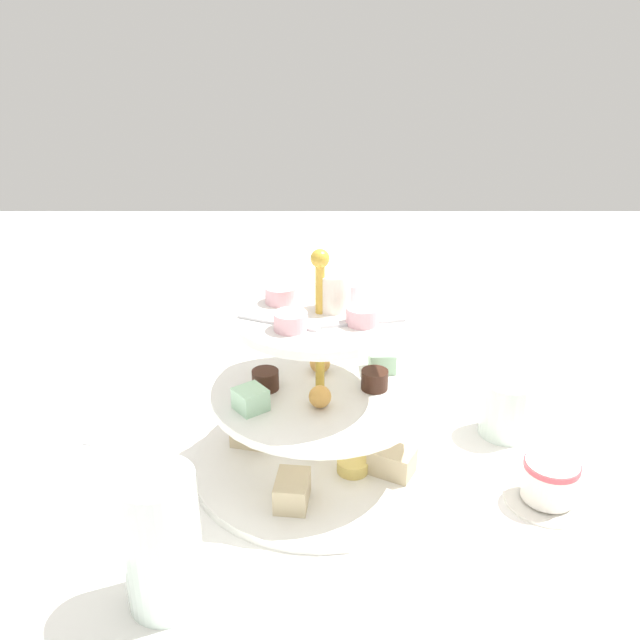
{
  "coord_description": "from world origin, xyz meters",
  "views": [
    {
      "loc": [
        0.0,
        -0.64,
        0.46
      ],
      "look_at": [
        0.0,
        0.0,
        0.18
      ],
      "focal_mm": 36.7,
      "sensor_mm": 36.0,
      "label": 1
    }
  ],
  "objects_px": {
    "tiered_serving_stand": "(321,407)",
    "butter_knife_left": "(123,409)",
    "water_glass_short_left": "(507,408)",
    "teacup_with_saucer": "(549,483)",
    "water_glass_tall_right": "(161,540)"
  },
  "relations": [
    {
      "from": "water_glass_tall_right",
      "to": "water_glass_short_left",
      "type": "relative_size",
      "value": 1.8
    },
    {
      "from": "water_glass_tall_right",
      "to": "butter_knife_left",
      "type": "relative_size",
      "value": 0.78
    },
    {
      "from": "water_glass_tall_right",
      "to": "teacup_with_saucer",
      "type": "distance_m",
      "value": 0.41
    },
    {
      "from": "tiered_serving_stand",
      "to": "water_glass_short_left",
      "type": "xyz_separation_m",
      "value": [
        0.23,
        0.07,
        -0.04
      ]
    },
    {
      "from": "tiered_serving_stand",
      "to": "water_glass_short_left",
      "type": "relative_size",
      "value": 4.02
    },
    {
      "from": "teacup_with_saucer",
      "to": "butter_knife_left",
      "type": "distance_m",
      "value": 0.54
    },
    {
      "from": "teacup_with_saucer",
      "to": "butter_knife_left",
      "type": "bearing_deg",
      "value": 159.87
    },
    {
      "from": "water_glass_tall_right",
      "to": "water_glass_short_left",
      "type": "xyz_separation_m",
      "value": [
        0.37,
        0.27,
        -0.03
      ]
    },
    {
      "from": "water_glass_tall_right",
      "to": "butter_knife_left",
      "type": "bearing_deg",
      "value": 112.1
    },
    {
      "from": "tiered_serving_stand",
      "to": "butter_knife_left",
      "type": "height_order",
      "value": "tiered_serving_stand"
    },
    {
      "from": "water_glass_tall_right",
      "to": "butter_knife_left",
      "type": "xyz_separation_m",
      "value": [
        -0.13,
        0.32,
        -0.06
      ]
    },
    {
      "from": "tiered_serving_stand",
      "to": "butter_knife_left",
      "type": "bearing_deg",
      "value": 155.69
    },
    {
      "from": "water_glass_short_left",
      "to": "teacup_with_saucer",
      "type": "relative_size",
      "value": 0.82
    },
    {
      "from": "butter_knife_left",
      "to": "teacup_with_saucer",
      "type": "bearing_deg",
      "value": 84.94
    },
    {
      "from": "water_glass_short_left",
      "to": "teacup_with_saucer",
      "type": "bearing_deg",
      "value": -84.74
    }
  ]
}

